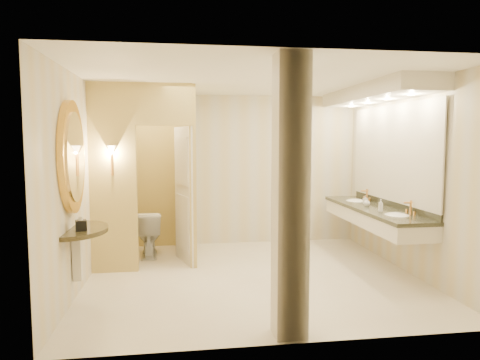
% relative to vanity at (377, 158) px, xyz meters
% --- Properties ---
extents(floor, '(4.50, 4.50, 0.00)m').
position_rel_vanity_xyz_m(floor, '(-1.98, -0.40, -1.63)').
color(floor, '#EDE4CD').
rests_on(floor, ground).
extents(ceiling, '(4.50, 4.50, 0.00)m').
position_rel_vanity_xyz_m(ceiling, '(-1.98, -0.40, 1.07)').
color(ceiling, white).
rests_on(ceiling, wall_back).
extents(wall_back, '(4.50, 0.02, 2.70)m').
position_rel_vanity_xyz_m(wall_back, '(-1.98, 1.60, -0.28)').
color(wall_back, beige).
rests_on(wall_back, floor).
extents(wall_front, '(4.50, 0.02, 2.70)m').
position_rel_vanity_xyz_m(wall_front, '(-1.98, -2.40, -0.28)').
color(wall_front, beige).
rests_on(wall_front, floor).
extents(wall_left, '(0.02, 4.00, 2.70)m').
position_rel_vanity_xyz_m(wall_left, '(-4.23, -0.40, -0.28)').
color(wall_left, beige).
rests_on(wall_left, floor).
extents(wall_right, '(0.02, 4.00, 2.70)m').
position_rel_vanity_xyz_m(wall_right, '(0.27, -0.40, -0.28)').
color(wall_right, beige).
rests_on(wall_right, floor).
extents(toilet_closet, '(1.50, 1.55, 2.70)m').
position_rel_vanity_xyz_m(toilet_closet, '(-3.10, 0.57, -0.24)').
color(toilet_closet, '#E0CF75').
rests_on(toilet_closet, floor).
extents(wall_sconce, '(0.14, 0.14, 0.42)m').
position_rel_vanity_xyz_m(wall_sconce, '(-3.90, 0.03, 0.10)').
color(wall_sconce, gold).
rests_on(wall_sconce, toilet_closet).
extents(vanity, '(0.75, 2.77, 2.09)m').
position_rel_vanity_xyz_m(vanity, '(0.00, 0.00, 0.00)').
color(vanity, silver).
rests_on(vanity, floor).
extents(console_shelf, '(1.00, 1.00, 1.95)m').
position_rel_vanity_xyz_m(console_shelf, '(-4.19, -1.01, -0.29)').
color(console_shelf, black).
rests_on(console_shelf, floor).
extents(pillar, '(0.31, 0.31, 2.70)m').
position_rel_vanity_xyz_m(pillar, '(-1.93, -2.20, -0.28)').
color(pillar, silver).
rests_on(pillar, floor).
extents(tissue_box, '(0.15, 0.15, 0.12)m').
position_rel_vanity_xyz_m(tissue_box, '(-4.08, -1.16, -0.70)').
color(tissue_box, black).
rests_on(tissue_box, console_shelf).
extents(toilet, '(0.45, 0.75, 0.75)m').
position_rel_vanity_xyz_m(toilet, '(-3.49, 0.91, -1.26)').
color(toilet, white).
rests_on(toilet, floor).
extents(soap_bottle_a, '(0.07, 0.07, 0.14)m').
position_rel_vanity_xyz_m(soap_bottle_a, '(-0.03, 0.31, -0.69)').
color(soap_bottle_a, beige).
rests_on(soap_bottle_a, vanity).
extents(soap_bottle_b, '(0.11, 0.11, 0.12)m').
position_rel_vanity_xyz_m(soap_bottle_b, '(-0.10, 0.11, -0.69)').
color(soap_bottle_b, silver).
rests_on(soap_bottle_b, vanity).
extents(soap_bottle_c, '(0.08, 0.08, 0.18)m').
position_rel_vanity_xyz_m(soap_bottle_c, '(-0.14, -0.43, -0.66)').
color(soap_bottle_c, '#C6B28C').
rests_on(soap_bottle_c, vanity).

